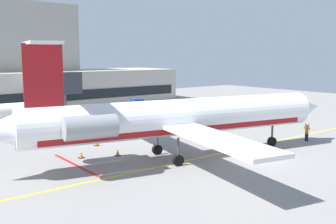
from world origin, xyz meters
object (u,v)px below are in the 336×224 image
at_px(fuel_tank, 10,112).
at_px(pushback_tractor, 141,108).
at_px(marshaller, 307,132).
at_px(regional_jet, 175,118).

bearing_deg(fuel_tank, pushback_tractor, -18.19).
distance_m(pushback_tractor, fuel_tank, 17.80).
distance_m(fuel_tank, marshaller, 36.70).
distance_m(regional_jet, marshaller, 15.49).
bearing_deg(regional_jet, pushback_tractor, 62.48).
xyz_separation_m(pushback_tractor, fuel_tank, (-16.91, 5.56, 0.33)).
relative_size(fuel_tank, marshaller, 3.62).
distance_m(regional_jet, fuel_tank, 28.19).
height_order(regional_jet, fuel_tank, regional_jet).
height_order(pushback_tractor, fuel_tank, fuel_tank).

